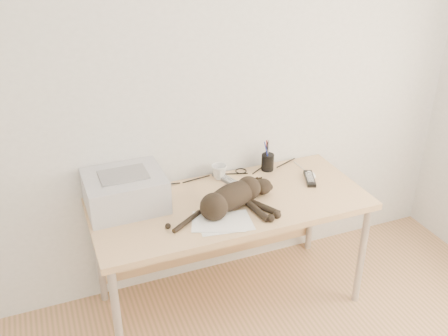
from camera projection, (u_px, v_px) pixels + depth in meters
name	position (u px, v px, depth m)	size (l,w,h in m)	color
wall_back	(208.00, 90.00, 2.92)	(3.50, 3.50, 0.00)	white
desk	(225.00, 213.00, 3.01)	(1.60, 0.70, 0.74)	tan
printer	(125.00, 191.00, 2.79)	(0.44, 0.38, 0.21)	silver
papers	(222.00, 222.00, 2.68)	(0.36, 0.29, 0.01)	white
cat	(231.00, 199.00, 2.77)	(0.69, 0.35, 0.16)	black
mug	(219.00, 172.00, 3.10)	(0.10, 0.10, 0.09)	white
pen_cup	(268.00, 162.00, 3.20)	(0.08, 0.08, 0.20)	black
remote_grey	(225.00, 178.00, 3.10)	(0.05, 0.18, 0.02)	slate
remote_black	(310.00, 179.00, 3.10)	(0.05, 0.19, 0.02)	black
mouse	(310.00, 173.00, 3.15)	(0.06, 0.11, 0.04)	white
cable_tangle	(212.00, 176.00, 3.13)	(1.36, 0.08, 0.01)	black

